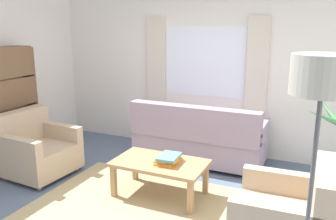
% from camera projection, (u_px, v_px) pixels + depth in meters
% --- Properties ---
extents(ground_plane, '(6.24, 6.24, 0.00)m').
position_uv_depth(ground_plane, '(138.00, 211.00, 3.89)').
color(ground_plane, slate).
extents(wall_back, '(5.32, 0.12, 2.60)m').
position_uv_depth(wall_back, '(205.00, 71.00, 5.57)').
color(wall_back, silver).
rests_on(wall_back, ground_plane).
extents(window_with_curtains, '(1.98, 0.07, 1.40)m').
position_uv_depth(window_with_curtains, '(204.00, 62.00, 5.46)').
color(window_with_curtains, white).
extents(area_rug, '(2.44, 1.94, 0.01)m').
position_uv_depth(area_rug, '(138.00, 210.00, 3.88)').
color(area_rug, tan).
rests_on(area_rug, ground_plane).
extents(couch, '(1.90, 0.82, 0.92)m').
position_uv_depth(couch, '(198.00, 139.00, 5.17)').
color(couch, '#998499').
rests_on(couch, ground_plane).
extents(armchair_left, '(0.87, 0.89, 0.88)m').
position_uv_depth(armchair_left, '(37.00, 150.00, 4.76)').
color(armchair_left, tan).
rests_on(armchair_left, ground_plane).
extents(armchair_right, '(0.86, 0.87, 0.88)m').
position_uv_depth(armchair_right, '(288.00, 219.00, 3.07)').
color(armchair_right, tan).
rests_on(armchair_right, ground_plane).
extents(coffee_table, '(1.10, 0.64, 0.44)m').
position_uv_depth(coffee_table, '(160.00, 166.00, 4.15)').
color(coffee_table, '#A87F56').
rests_on(coffee_table, ground_plane).
extents(book_stack_on_table, '(0.27, 0.33, 0.10)m').
position_uv_depth(book_stack_on_table, '(169.00, 159.00, 4.08)').
color(book_stack_on_table, orange).
rests_on(book_stack_on_table, coffee_table).
extents(bookshelf, '(0.30, 0.94, 1.72)m').
position_uv_depth(bookshelf, '(10.00, 111.00, 5.03)').
color(bookshelf, brown).
rests_on(bookshelf, ground_plane).
extents(standing_lamp, '(0.38, 0.38, 1.86)m').
position_uv_depth(standing_lamp, '(321.00, 99.00, 2.06)').
color(standing_lamp, '#4C4C51').
rests_on(standing_lamp, ground_plane).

